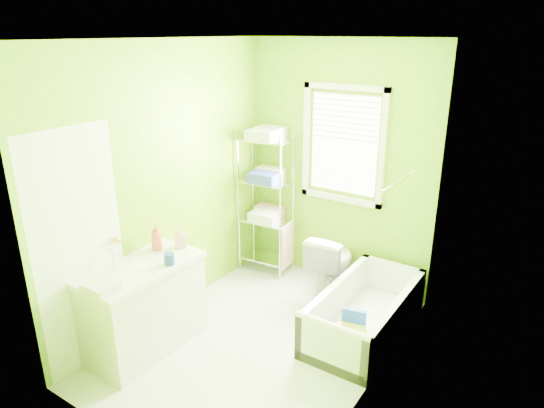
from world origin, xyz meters
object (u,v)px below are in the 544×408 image
Objects in this scene: toilet at (332,262)px; vanity at (144,305)px; bathtub at (364,319)px; wire_shelf_unit at (268,186)px.

vanity reaches higher than toilet.
vanity reaches higher than bathtub.
bathtub is 1.32× the size of vanity.
wire_shelf_unit is at bearing 88.30° from vanity.
toilet is at bearing 139.47° from bathtub.
wire_shelf_unit is at bearing 158.55° from bathtub.
bathtub is at bearing 39.93° from vanity.
bathtub is at bearing -21.45° from wire_shelf_unit.
bathtub is 1.99m from vanity.
wire_shelf_unit reaches higher than bathtub.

